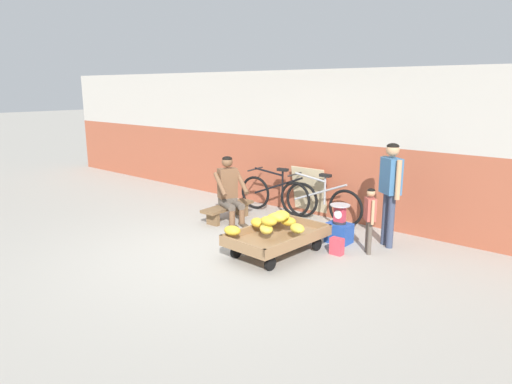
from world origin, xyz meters
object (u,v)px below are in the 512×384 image
object	(u,v)px
customer_adult	(391,183)
customer_child	(370,214)
banana_cart	(277,238)
plastic_crate	(339,233)
sign_board	(309,191)
shopping_bag	(337,246)
weighing_scale	(340,214)
bicycle_far_left	(319,202)
bicycle_near_left	(278,194)
low_bench	(228,209)
vendor_seated	(230,190)

from	to	relation	value
customer_adult	customer_child	bearing A→B (deg)	-97.81
banana_cart	plastic_crate	xyz separation A→B (m)	(0.40, 1.00, -0.09)
sign_board	shopping_bag	bearing A→B (deg)	-44.94
customer_adult	shopping_bag	bearing A→B (deg)	-115.40
weighing_scale	customer_adult	xyz separation A→B (m)	(0.62, 0.33, 0.50)
shopping_bag	plastic_crate	bearing A→B (deg)	117.42
shopping_bag	bicycle_far_left	bearing A→B (deg)	131.71
plastic_crate	bicycle_far_left	distance (m)	1.16
bicycle_near_left	customer_child	bearing A→B (deg)	-20.42
bicycle_near_left	customer_child	xyz separation A→B (m)	(2.29, -0.85, 0.23)
banana_cart	bicycle_far_left	xyz separation A→B (m)	(-0.45, 1.76, 0.11)
bicycle_near_left	low_bench	bearing A→B (deg)	-111.49
vendor_seated	bicycle_far_left	distance (m)	1.58
banana_cart	bicycle_far_left	distance (m)	1.82
low_bench	sign_board	bearing A→B (deg)	54.25
vendor_seated	bicycle_near_left	bearing A→B (deg)	73.43
banana_cart	weighing_scale	size ratio (longest dim) A/B	4.94
low_bench	sign_board	world-z (taller)	sign_board
bicycle_far_left	bicycle_near_left	bearing A→B (deg)	-177.14
customer_child	shopping_bag	world-z (taller)	customer_child
weighing_scale	bicycle_far_left	distance (m)	1.15
banana_cart	low_bench	world-z (taller)	banana_cart
vendor_seated	shopping_bag	xyz separation A→B (m)	(2.27, -0.20, -0.45)
plastic_crate	customer_child	xyz separation A→B (m)	(0.55, -0.14, 0.43)
vendor_seated	weighing_scale	xyz separation A→B (m)	(2.03, 0.26, -0.11)
bicycle_far_left	low_bench	bearing A→B (deg)	-141.84
shopping_bag	vendor_seated	bearing A→B (deg)	175.05
customer_adult	banana_cart	bearing A→B (deg)	-127.46
weighing_scale	bicycle_far_left	world-z (taller)	bicycle_far_left
banana_cart	customer_child	xyz separation A→B (m)	(0.96, 0.86, 0.34)
customer_adult	bicycle_near_left	bearing A→B (deg)	170.73
vendor_seated	customer_adult	xyz separation A→B (m)	(2.65, 0.60, 0.38)
banana_cart	customer_child	distance (m)	1.33
customer_adult	shopping_bag	size ratio (longest dim) A/B	6.38
weighing_scale	vendor_seated	bearing A→B (deg)	-172.59
plastic_crate	bicycle_far_left	size ratio (longest dim) A/B	0.22
plastic_crate	shopping_bag	size ratio (longest dim) A/B	1.50
customer_adult	customer_child	distance (m)	0.60
bicycle_far_left	vendor_seated	bearing A→B (deg)	-139.00
banana_cart	sign_board	bearing A→B (deg)	112.39
plastic_crate	bicycle_near_left	xyz separation A→B (m)	(-1.74, 0.72, 0.20)
sign_board	customer_child	distance (m)	2.12
banana_cart	bicycle_far_left	size ratio (longest dim) A/B	0.89
weighing_scale	shopping_bag	bearing A→B (deg)	-62.52
weighing_scale	shopping_bag	size ratio (longest dim) A/B	1.25
bicycle_far_left	sign_board	distance (m)	0.45
weighing_scale	plastic_crate	bearing A→B (deg)	90.00
bicycle_far_left	sign_board	world-z (taller)	sign_board
vendor_seated	weighing_scale	world-z (taller)	vendor_seated
weighing_scale	customer_adult	world-z (taller)	customer_adult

